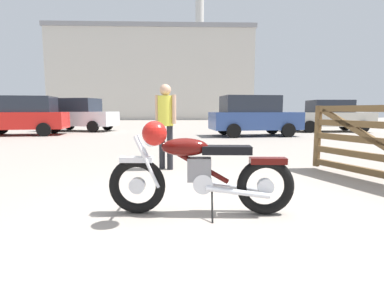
{
  "coord_description": "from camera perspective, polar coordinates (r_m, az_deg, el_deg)",
  "views": [
    {
      "loc": [
        -0.16,
        -3.21,
        1.17
      ],
      "look_at": [
        -0.2,
        0.55,
        0.72
      ],
      "focal_mm": 27.07,
      "sensor_mm": 36.0,
      "label": 1
    }
  ],
  "objects": [
    {
      "name": "vintage_motorcycle",
      "position": [
        3.22,
        0.82,
        -5.42
      ],
      "size": [
        2.08,
        0.74,
        1.07
      ],
      "rotation": [
        0.0,
        0.0,
        3.13
      ],
      "color": "black",
      "rests_on": "ground_plane"
    },
    {
      "name": "dark_sedan_left",
      "position": [
        15.42,
        -30.41,
        4.91
      ],
      "size": [
        4.14,
        2.38,
        1.78
      ],
      "rotation": [
        0.0,
        0.0,
        3.34
      ],
      "color": "black",
      "rests_on": "ground_plane"
    },
    {
      "name": "bystander",
      "position": [
        5.67,
        -5.22,
        5.21
      ],
      "size": [
        0.42,
        0.3,
        1.66
      ],
      "rotation": [
        0.0,
        0.0,
        1.14
      ],
      "color": "black",
      "rests_on": "ground_plane"
    },
    {
      "name": "industrial_building",
      "position": [
        40.18,
        -7.05,
        12.78
      ],
      "size": [
        24.27,
        14.85,
        21.45
      ],
      "rotation": [
        0.0,
        0.0,
        0.05
      ],
      "color": "beige",
      "rests_on": "ground_plane"
    },
    {
      "name": "pale_sedan_back",
      "position": [
        17.17,
        25.35,
        5.02
      ],
      "size": [
        4.21,
        1.94,
        1.67
      ],
      "rotation": [
        0.0,
        0.0,
        0.01
      ],
      "color": "black",
      "rests_on": "ground_plane"
    },
    {
      "name": "white_estate_far",
      "position": [
        13.22,
        11.91,
        5.54
      ],
      "size": [
        4.11,
        2.27,
        1.78
      ],
      "rotation": [
        0.0,
        0.0,
        0.15
      ],
      "color": "black",
      "rests_on": "ground_plane"
    },
    {
      "name": "blue_hatchback_right",
      "position": [
        17.14,
        -21.47,
        5.47
      ],
      "size": [
        4.12,
        2.3,
        1.78
      ],
      "rotation": [
        0.0,
        0.0,
        -0.17
      ],
      "color": "black",
      "rests_on": "ground_plane"
    },
    {
      "name": "ground_plane",
      "position": [
        3.42,
        3.36,
        -13.26
      ],
      "size": [
        80.0,
        80.0,
        0.0
      ],
      "primitive_type": "plane",
      "color": "gray"
    }
  ]
}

